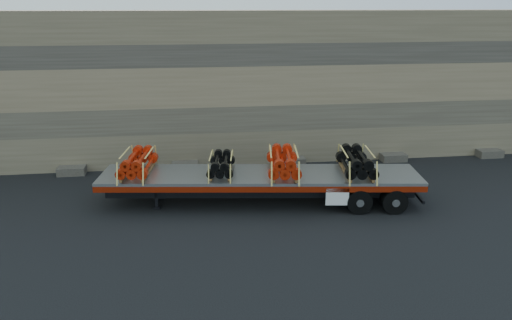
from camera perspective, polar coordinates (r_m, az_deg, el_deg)
The scene contains 7 objects.
ground at distance 18.92m, azimuth 1.06°, elevation -5.20°, with size 120.00×120.00×0.00m, color black.
rock_wall at distance 24.20m, azimuth -1.26°, elevation 8.44°, with size 44.00×3.00×7.00m, color #7A6B54.
trailer at distance 18.93m, azimuth 0.47°, elevation -3.24°, with size 11.92×2.29×1.19m, color #A2A4A9, non-canonical shape.
bundle_front at distance 19.10m, azimuth -13.36°, elevation -0.39°, with size 1.11×2.23×0.79m, color red, non-canonical shape.
bundle_midfront at distance 18.66m, azimuth -3.99°, elevation -0.56°, with size 0.95×1.89×0.67m, color black, non-canonical shape.
bundle_midrear at distance 18.63m, azimuth 3.14°, elevation -0.32°, with size 1.17×2.34×0.83m, color red, non-canonical shape.
bundle_rear at distance 18.98m, azimuth 11.38°, elevation -0.31°, with size 1.17×2.34×0.83m, color black, non-canonical shape.
Camera 1 is at (-2.70, -17.26, 7.27)m, focal length 35.00 mm.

